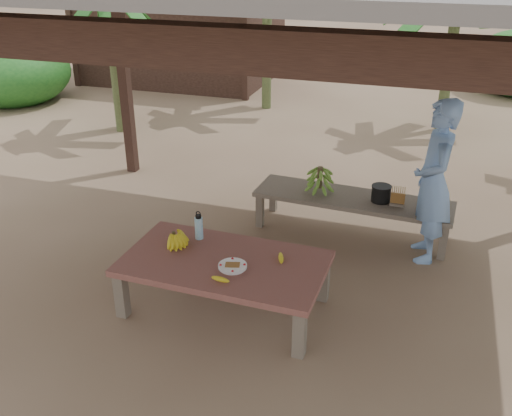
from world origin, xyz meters
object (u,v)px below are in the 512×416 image
(water_flask, at_px, (199,227))
(woman, at_px, (433,182))
(cooking_pot, at_px, (381,194))
(ripe_banana_bunch, at_px, (174,238))
(work_table, at_px, (224,267))
(plate, at_px, (233,266))
(bench, at_px, (353,201))

(water_flask, distance_m, woman, 2.40)
(cooking_pot, relative_size, woman, 0.12)
(ripe_banana_bunch, bearing_deg, cooking_pot, 44.44)
(work_table, bearing_deg, plate, -38.42)
(ripe_banana_bunch, relative_size, plate, 0.99)
(water_flask, relative_size, cooking_pot, 1.39)
(ripe_banana_bunch, distance_m, woman, 2.65)
(work_table, bearing_deg, woman, 43.53)
(water_flask, xyz_separation_m, cooking_pot, (1.53, 1.48, -0.08))
(bench, bearing_deg, water_flask, -125.72)
(bench, height_order, plate, plate)
(bench, bearing_deg, ripe_banana_bunch, -126.07)
(ripe_banana_bunch, bearing_deg, work_table, -12.68)
(ripe_banana_bunch, height_order, water_flask, water_flask)
(bench, bearing_deg, woman, -15.32)
(work_table, distance_m, plate, 0.17)
(plate, distance_m, woman, 2.29)
(work_table, distance_m, ripe_banana_bunch, 0.57)
(work_table, xyz_separation_m, bench, (0.86, 1.81, -0.04))
(woman, bearing_deg, water_flask, -71.46)
(ripe_banana_bunch, relative_size, cooking_pot, 1.21)
(water_flask, xyz_separation_m, woman, (2.06, 1.22, 0.24))
(bench, distance_m, ripe_banana_bunch, 2.20)
(water_flask, distance_m, cooking_pot, 2.14)
(work_table, xyz_separation_m, cooking_pot, (1.17, 1.79, 0.10))
(bench, height_order, cooking_pot, cooking_pot)
(work_table, relative_size, water_flask, 6.32)
(work_table, height_order, plate, plate)
(work_table, relative_size, plate, 7.20)
(bench, bearing_deg, cooking_pot, 0.51)
(plate, bearing_deg, bench, 68.71)
(bench, height_order, ripe_banana_bunch, ripe_banana_bunch)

